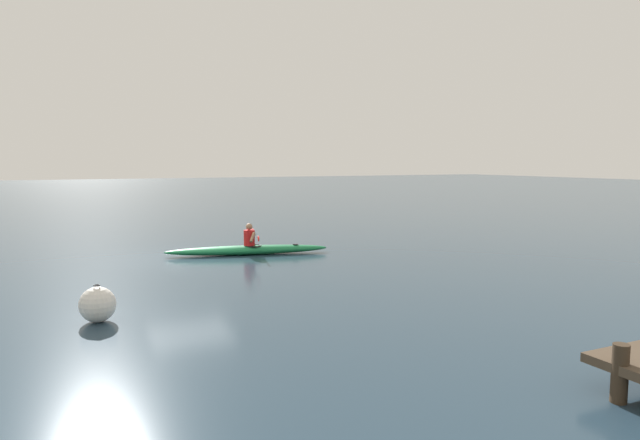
{
  "coord_description": "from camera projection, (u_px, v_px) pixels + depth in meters",
  "views": [
    {
      "loc": [
        3.64,
        17.02,
        2.97
      ],
      "look_at": [
        -2.35,
        4.47,
        1.49
      ],
      "focal_mm": 31.17,
      "sensor_mm": 36.0,
      "label": 1
    }
  ],
  "objects": [
    {
      "name": "kayak",
      "position": [
        248.0,
        250.0,
        17.63
      ],
      "size": [
        5.14,
        1.76,
        0.3
      ],
      "color": "#19723F",
      "rests_on": "ground"
    },
    {
      "name": "ground_plane",
      "position": [
        189.0,
        257.0,
        17.15
      ],
      "size": [
        160.0,
        160.0,
        0.0
      ],
      "primitive_type": "plane",
      "color": "#233847"
    },
    {
      "name": "kayaker",
      "position": [
        250.0,
        236.0,
        17.6
      ],
      "size": [
        0.66,
        2.27,
        0.7
      ],
      "color": "red",
      "rests_on": "kayak"
    },
    {
      "name": "mooring_buoy_orange_mid",
      "position": [
        98.0,
        304.0,
        10.24
      ],
      "size": [
        0.66,
        0.66,
        0.7
      ],
      "color": "silver",
      "rests_on": "ground"
    }
  ]
}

